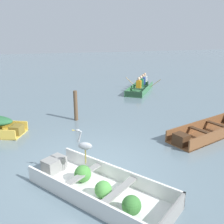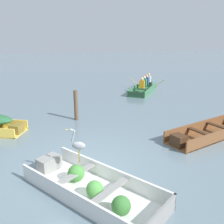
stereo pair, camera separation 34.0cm
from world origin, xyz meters
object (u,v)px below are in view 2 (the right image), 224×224
Objects in this scene: heron_on_dinghy at (78,144)px; mooring_post at (76,105)px; skiff_wooden_brown_near_moored at (206,134)px; rowboat_green_with_crew at (144,87)px; dinghy_white_foreground at (89,186)px.

heron_on_dinghy is 0.70× the size of mooring_post.
rowboat_green_with_crew is at bearing 83.33° from skiff_wooden_brown_near_moored.
skiff_wooden_brown_near_moored is (4.28, 1.87, -0.02)m from dinghy_white_foreground.
rowboat_green_with_crew is 3.85× the size of heron_on_dinghy.
mooring_post reaches higher than rowboat_green_with_crew.
rowboat_green_with_crew is at bearing 58.30° from heron_on_dinghy.
rowboat_green_with_crew reaches higher than skiff_wooden_brown_near_moored.
heron_on_dinghy is at bearing -121.70° from rowboat_green_with_crew.
mooring_post is (-3.86, 3.01, 0.46)m from skiff_wooden_brown_near_moored.
dinghy_white_foreground is 2.85× the size of mooring_post.
rowboat_green_with_crew is 6.32m from mooring_post.
rowboat_green_with_crew is (5.13, 9.08, 0.07)m from dinghy_white_foreground.
dinghy_white_foreground is 10.43m from rowboat_green_with_crew.
dinghy_white_foreground is 4.92m from mooring_post.
dinghy_white_foreground is 0.95m from heron_on_dinghy.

